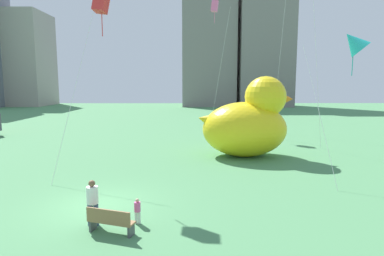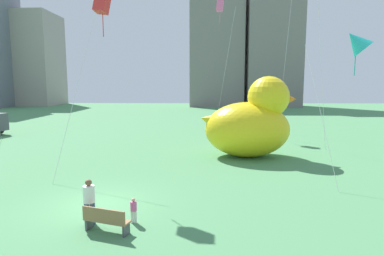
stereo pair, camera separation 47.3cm
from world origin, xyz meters
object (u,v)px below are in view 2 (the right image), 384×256
at_px(person_child, 134,209).
at_px(giant_inflatable_duck, 251,123).
at_px(kite_red, 102,3).
at_px(kite_pink, 220,7).
at_px(park_bench, 106,220).
at_px(kite_teal, 356,42).
at_px(person_adult, 89,200).

xyz_separation_m(person_child, giant_inflatable_duck, (5.90, 11.09, 1.83)).
xyz_separation_m(person_child, kite_red, (-2.50, 5.65, 8.50)).
bearing_deg(giant_inflatable_duck, kite_pink, 96.41).
bearing_deg(kite_red, park_bench, -75.22).
distance_m(giant_inflatable_duck, kite_pink, 16.44).
xyz_separation_m(giant_inflatable_duck, kite_pink, (-1.42, 12.63, 10.43)).
bearing_deg(park_bench, kite_teal, 30.67).
height_order(person_adult, kite_red, kite_red).
xyz_separation_m(kite_pink, kite_red, (-6.98, -18.07, -3.76)).
height_order(park_bench, kite_pink, kite_pink).
bearing_deg(person_child, person_adult, -175.15).
relative_size(person_adult, kite_red, 0.17).
bearing_deg(kite_teal, kite_red, -179.83).
relative_size(kite_pink, kite_teal, 1.71).
relative_size(kite_pink, kite_red, 1.39).
distance_m(giant_inflatable_duck, kite_teal, 8.39).
xyz_separation_m(giant_inflatable_duck, kite_red, (-8.40, -5.44, 6.67)).
xyz_separation_m(kite_teal, kite_red, (-12.71, -0.04, 1.91)).
height_order(person_child, kite_red, kite_red).
relative_size(park_bench, person_child, 1.80).
height_order(person_child, kite_pink, kite_pink).
distance_m(park_bench, kite_teal, 14.40).
bearing_deg(kite_red, kite_teal, 0.17).
bearing_deg(kite_teal, kite_pink, 107.63).
relative_size(park_bench, kite_red, 0.17).
relative_size(giant_inflatable_duck, kite_pink, 0.49).
bearing_deg(kite_pink, park_bench, -102.10).
bearing_deg(park_bench, person_child, 46.71).
bearing_deg(kite_red, kite_pink, 68.89).
xyz_separation_m(giant_inflatable_duck, kite_teal, (4.31, -5.40, 4.76)).
relative_size(giant_inflatable_duck, kite_teal, 0.84).
height_order(park_bench, giant_inflatable_duck, giant_inflatable_duck).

